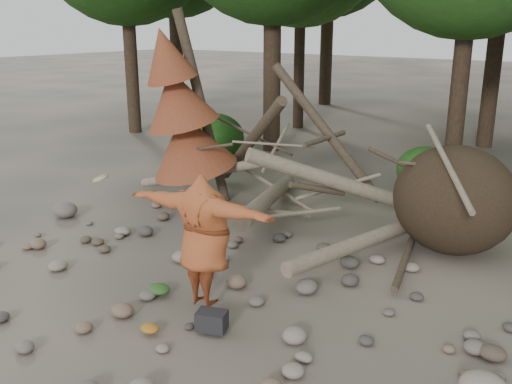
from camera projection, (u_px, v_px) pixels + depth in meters
The scene contains 10 objects.
ground at pixel (184, 301), 8.62m from camera, with size 120.00×120.00×0.00m, color #514C44.
deadfall_pile at pixel (421, 197), 10.47m from camera, with size 8.55×5.24×3.30m.
dead_conifer at pixel (182, 115), 12.39m from camera, with size 2.06×2.16×4.35m.
bush_left at pixel (214, 137), 17.09m from camera, with size 1.80×1.80×1.44m, color #1B4612.
bush_mid at pixel (425, 169), 14.03m from camera, with size 1.40×1.40×1.12m, color #255919.
frisbee_thrower at pixel (204, 240), 8.11m from camera, with size 3.08×0.97×1.96m.
backpack at pixel (212, 325), 7.68m from camera, with size 0.40×0.27×0.27m, color black.
cloth_green at pixel (159, 292), 8.75m from camera, with size 0.37×0.31×0.14m, color #2E5A24.
cloth_orange at pixel (150, 332), 7.66m from camera, with size 0.27×0.22×0.10m, color #A96A1D.
boulder_mid_left at pixel (65, 210), 12.25m from camera, with size 0.55×0.50×0.33m, color #6A6259.
Camera 1 is at (5.50, -5.63, 4.05)m, focal length 40.00 mm.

